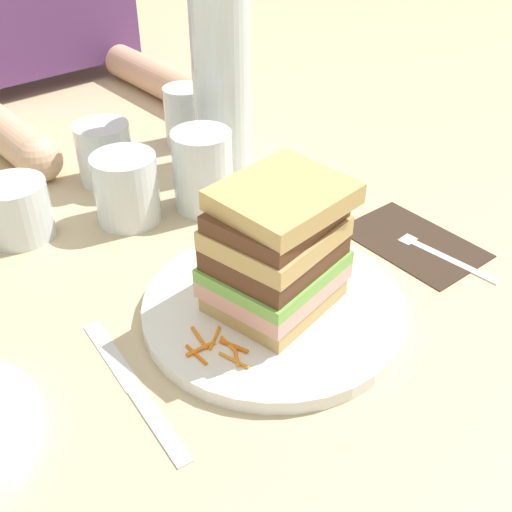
# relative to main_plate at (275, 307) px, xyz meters

# --- Properties ---
(ground_plane) EXTENTS (3.00, 3.00, 0.00)m
(ground_plane) POSITION_rel_main_plate_xyz_m (-0.00, 0.03, -0.01)
(ground_plane) COLOR #C6B289
(main_plate) EXTENTS (0.27, 0.27, 0.02)m
(main_plate) POSITION_rel_main_plate_xyz_m (0.00, 0.00, 0.00)
(main_plate) COLOR white
(main_plate) RESTS_ON ground_plane
(sandwich) EXTENTS (0.14, 0.12, 0.13)m
(sandwich) POSITION_rel_main_plate_xyz_m (0.00, -0.00, 0.07)
(sandwich) COLOR tan
(sandwich) RESTS_ON main_plate
(carrot_shred_0) EXTENTS (0.01, 0.02, 0.00)m
(carrot_shred_0) POSITION_rel_main_plate_xyz_m (-0.08, -0.02, 0.01)
(carrot_shred_0) COLOR orange
(carrot_shred_0) RESTS_ON main_plate
(carrot_shred_1) EXTENTS (0.01, 0.03, 0.00)m
(carrot_shred_1) POSITION_rel_main_plate_xyz_m (-0.09, 0.00, 0.01)
(carrot_shred_1) COLOR orange
(carrot_shred_1) RESTS_ON main_plate
(carrot_shred_2) EXTENTS (0.03, 0.02, 0.00)m
(carrot_shred_2) POSITION_rel_main_plate_xyz_m (-0.08, -0.00, 0.01)
(carrot_shred_2) COLOR orange
(carrot_shred_2) RESTS_ON main_plate
(carrot_shred_3) EXTENTS (0.01, 0.03, 0.00)m
(carrot_shred_3) POSITION_rel_main_plate_xyz_m (-0.09, -0.04, 0.01)
(carrot_shred_3) COLOR orange
(carrot_shred_3) RESTS_ON main_plate
(carrot_shred_4) EXTENTS (0.00, 0.03, 0.00)m
(carrot_shred_4) POSITION_rel_main_plate_xyz_m (-0.11, -0.01, 0.01)
(carrot_shred_4) COLOR orange
(carrot_shred_4) RESTS_ON main_plate
(carrot_shred_5) EXTENTS (0.01, 0.02, 0.00)m
(carrot_shred_5) POSITION_rel_main_plate_xyz_m (-0.08, -0.04, 0.01)
(carrot_shred_5) COLOR orange
(carrot_shred_5) RESTS_ON main_plate
(carrot_shred_6) EXTENTS (0.03, 0.01, 0.00)m
(carrot_shred_6) POSITION_rel_main_plate_xyz_m (-0.10, -0.01, 0.01)
(carrot_shred_6) COLOR orange
(carrot_shred_6) RESTS_ON main_plate
(carrot_shred_7) EXTENTS (0.01, 0.03, 0.00)m
(carrot_shred_7) POSITION_rel_main_plate_xyz_m (-0.07, -0.03, 0.01)
(carrot_shred_7) COLOR orange
(carrot_shred_7) RESTS_ON main_plate
(carrot_shred_8) EXTENTS (0.02, 0.01, 0.00)m
(carrot_shred_8) POSITION_rel_main_plate_xyz_m (0.10, 0.02, 0.01)
(carrot_shred_8) COLOR orange
(carrot_shred_8) RESTS_ON main_plate
(carrot_shred_9) EXTENTS (0.01, 0.02, 0.00)m
(carrot_shred_9) POSITION_rel_main_plate_xyz_m (0.08, 0.00, 0.01)
(carrot_shred_9) COLOR orange
(carrot_shred_9) RESTS_ON main_plate
(carrot_shred_10) EXTENTS (0.03, 0.01, 0.00)m
(carrot_shred_10) POSITION_rel_main_plate_xyz_m (0.09, -0.00, 0.01)
(carrot_shred_10) COLOR orange
(carrot_shred_10) RESTS_ON main_plate
(carrot_shred_11) EXTENTS (0.02, 0.01, 0.00)m
(carrot_shred_11) POSITION_rel_main_plate_xyz_m (0.08, 0.02, 0.01)
(carrot_shred_11) COLOR orange
(carrot_shred_11) RESTS_ON main_plate
(carrot_shred_12) EXTENTS (0.02, 0.03, 0.00)m
(carrot_shred_12) POSITION_rel_main_plate_xyz_m (0.09, 0.00, 0.01)
(carrot_shred_12) COLOR orange
(carrot_shred_12) RESTS_ON main_plate
(carrot_shred_13) EXTENTS (0.02, 0.01, 0.00)m
(carrot_shred_13) POSITION_rel_main_plate_xyz_m (0.09, 0.02, 0.01)
(carrot_shred_13) COLOR orange
(carrot_shred_13) RESTS_ON main_plate
(carrot_shred_14) EXTENTS (0.03, 0.01, 0.00)m
(carrot_shred_14) POSITION_rel_main_plate_xyz_m (0.11, 0.03, 0.01)
(carrot_shred_14) COLOR orange
(carrot_shred_14) RESTS_ON main_plate
(carrot_shred_15) EXTENTS (0.03, 0.02, 0.00)m
(carrot_shred_15) POSITION_rel_main_plate_xyz_m (0.08, 0.02, 0.01)
(carrot_shred_15) COLOR orange
(carrot_shred_15) RESTS_ON main_plate
(napkin_dark) EXTENTS (0.11, 0.16, 0.00)m
(napkin_dark) POSITION_rel_main_plate_xyz_m (0.21, -0.01, -0.01)
(napkin_dark) COLOR #38281E
(napkin_dark) RESTS_ON ground_plane
(fork) EXTENTS (0.03, 0.17, 0.00)m
(fork) POSITION_rel_main_plate_xyz_m (0.21, -0.03, -0.00)
(fork) COLOR silver
(fork) RESTS_ON napkin_dark
(knife) EXTENTS (0.04, 0.20, 0.00)m
(knife) POSITION_rel_main_plate_xyz_m (-0.17, 0.00, -0.01)
(knife) COLOR silver
(knife) RESTS_ON ground_plane
(juice_glass) EXTENTS (0.08, 0.08, 0.10)m
(juice_glass) POSITION_rel_main_plate_xyz_m (0.07, 0.22, 0.04)
(juice_glass) COLOR white
(juice_glass) RESTS_ON ground_plane
(water_bottle) EXTENTS (0.08, 0.08, 0.32)m
(water_bottle) POSITION_rel_main_plate_xyz_m (0.17, 0.30, 0.13)
(water_bottle) COLOR silver
(water_bottle) RESTS_ON ground_plane
(empty_tumbler_0) EXTENTS (0.08, 0.08, 0.07)m
(empty_tumbler_0) POSITION_rel_main_plate_xyz_m (-0.14, 0.31, 0.03)
(empty_tumbler_0) COLOR silver
(empty_tumbler_0) RESTS_ON ground_plane
(empty_tumbler_1) EXTENTS (0.07, 0.07, 0.08)m
(empty_tumbler_1) POSITION_rel_main_plate_xyz_m (0.01, 0.36, 0.03)
(empty_tumbler_1) COLOR silver
(empty_tumbler_1) RESTS_ON ground_plane
(empty_tumbler_2) EXTENTS (0.08, 0.08, 0.09)m
(empty_tumbler_2) POSITION_rel_main_plate_xyz_m (-0.02, 0.25, 0.04)
(empty_tumbler_2) COLOR silver
(empty_tumbler_2) RESTS_ON ground_plane
(empty_tumbler_3) EXTENTS (0.06, 0.06, 0.09)m
(empty_tumbler_3) POSITION_rel_main_plate_xyz_m (0.17, 0.39, 0.04)
(empty_tumbler_3) COLOR silver
(empty_tumbler_3) RESTS_ON ground_plane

